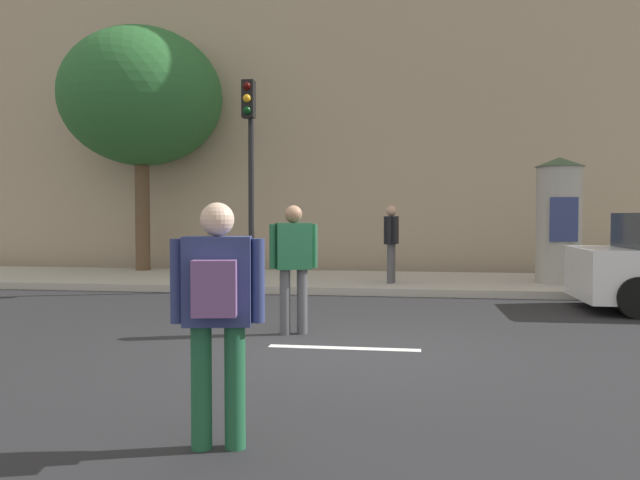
{
  "coord_description": "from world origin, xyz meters",
  "views": [
    {
      "loc": [
        0.88,
        -7.52,
        1.56
      ],
      "look_at": [
        -0.59,
        2.0,
        1.2
      ],
      "focal_mm": 36.34,
      "sensor_mm": 36.0,
      "label": 1
    }
  ],
  "objects_px": {
    "poster_column": "(559,219)",
    "pedestrian_with_bag": "(217,303)",
    "street_tree": "(141,98)",
    "pedestrian_near_pole": "(294,258)",
    "pedestrian_with_backpack": "(391,238)",
    "traffic_light": "(250,148)"
  },
  "relations": [
    {
      "from": "poster_column",
      "to": "pedestrian_with_bag",
      "type": "relative_size",
      "value": 1.6
    },
    {
      "from": "street_tree",
      "to": "pedestrian_with_bag",
      "type": "height_order",
      "value": "street_tree"
    },
    {
      "from": "traffic_light",
      "to": "poster_column",
      "type": "bearing_deg",
      "value": 12.35
    },
    {
      "from": "pedestrian_near_pole",
      "to": "pedestrian_with_bag",
      "type": "xyz_separation_m",
      "value": [
        0.32,
        -4.22,
        -0.02
      ]
    },
    {
      "from": "pedestrian_near_pole",
      "to": "pedestrian_with_bag",
      "type": "relative_size",
      "value": 1.03
    },
    {
      "from": "pedestrian_with_backpack",
      "to": "poster_column",
      "type": "bearing_deg",
      "value": 8.76
    },
    {
      "from": "traffic_light",
      "to": "pedestrian_with_backpack",
      "type": "xyz_separation_m",
      "value": [
        2.82,
        0.84,
        -1.83
      ]
    },
    {
      "from": "pedestrian_near_pole",
      "to": "poster_column",
      "type": "bearing_deg",
      "value": 52.11
    },
    {
      "from": "street_tree",
      "to": "pedestrian_near_pole",
      "type": "bearing_deg",
      "value": -54.07
    },
    {
      "from": "pedestrian_with_bag",
      "to": "pedestrian_with_backpack",
      "type": "height_order",
      "value": "pedestrian_with_backpack"
    },
    {
      "from": "pedestrian_with_bag",
      "to": "street_tree",
      "type": "bearing_deg",
      "value": 116.2
    },
    {
      "from": "poster_column",
      "to": "pedestrian_near_pole",
      "type": "relative_size",
      "value": 1.55
    },
    {
      "from": "pedestrian_with_backpack",
      "to": "pedestrian_near_pole",
      "type": "bearing_deg",
      "value": -101.26
    },
    {
      "from": "poster_column",
      "to": "pedestrian_near_pole",
      "type": "xyz_separation_m",
      "value": [
        -4.51,
        -5.8,
        -0.48
      ]
    },
    {
      "from": "traffic_light",
      "to": "street_tree",
      "type": "bearing_deg",
      "value": 139.76
    },
    {
      "from": "street_tree",
      "to": "pedestrian_with_bag",
      "type": "distance_m",
      "value": 13.63
    },
    {
      "from": "pedestrian_with_bag",
      "to": "pedestrian_with_backpack",
      "type": "xyz_separation_m",
      "value": [
        0.73,
        9.49,
        0.12
      ]
    },
    {
      "from": "pedestrian_with_backpack",
      "to": "traffic_light",
      "type": "bearing_deg",
      "value": -163.37
    },
    {
      "from": "poster_column",
      "to": "pedestrian_with_backpack",
      "type": "distance_m",
      "value": 3.53
    },
    {
      "from": "poster_column",
      "to": "pedestrian_with_bag",
      "type": "height_order",
      "value": "poster_column"
    },
    {
      "from": "poster_column",
      "to": "pedestrian_with_bag",
      "type": "xyz_separation_m",
      "value": [
        -4.2,
        -10.03,
        -0.5
      ]
    },
    {
      "from": "street_tree",
      "to": "pedestrian_near_pole",
      "type": "relative_size",
      "value": 3.67
    }
  ]
}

